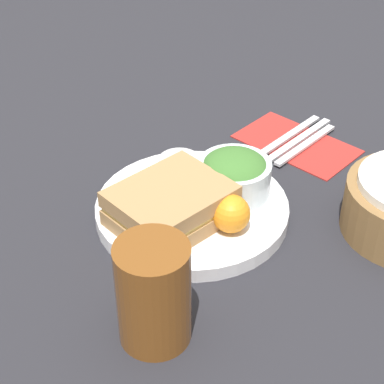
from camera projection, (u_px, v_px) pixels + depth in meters
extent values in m
plane|color=#232328|center=(192.00, 215.00, 0.91)|extent=(4.00, 4.00, 0.00)
cylinder|color=silver|center=(192.00, 209.00, 0.90)|extent=(0.27, 0.27, 0.02)
cube|color=#A37A4C|center=(171.00, 214.00, 0.86)|extent=(0.16, 0.13, 0.02)
cube|color=#E5C666|center=(171.00, 205.00, 0.85)|extent=(0.15, 0.12, 0.01)
cube|color=#A37A4C|center=(170.00, 196.00, 0.84)|extent=(0.16, 0.13, 0.02)
cylinder|color=silver|center=(234.00, 177.00, 0.90)|extent=(0.10, 0.10, 0.05)
ellipsoid|color=#3D702D|center=(235.00, 169.00, 0.90)|extent=(0.10, 0.10, 0.05)
cylinder|color=#B7B7BC|center=(179.00, 167.00, 0.94)|extent=(0.06, 0.06, 0.03)
sphere|color=orange|center=(231.00, 214.00, 0.84)|extent=(0.05, 0.05, 0.05)
cylinder|color=brown|center=(154.00, 294.00, 0.69)|extent=(0.08, 0.08, 0.13)
cube|color=#B22823|center=(296.00, 143.00, 1.06)|extent=(0.11, 0.19, 0.00)
cube|color=silver|center=(287.00, 137.00, 1.06)|extent=(0.17, 0.01, 0.01)
cube|color=silver|center=(296.00, 141.00, 1.05)|extent=(0.18, 0.01, 0.01)
cube|color=silver|center=(305.00, 145.00, 1.04)|extent=(0.16, 0.01, 0.01)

